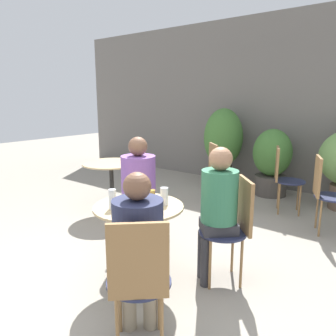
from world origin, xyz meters
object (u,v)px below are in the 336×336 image
Objects in this scene: seated_person_1 at (218,203)px; seated_person_2 at (139,185)px; bistro_chair_2 at (139,196)px; bistro_chair_4 at (283,174)px; beer_glass_1 at (164,196)px; seated_person_0 at (138,243)px; bistro_chair_5 at (218,168)px; beer_glass_0 at (151,202)px; potted_plant_0 at (223,141)px; bistro_chair_3 at (325,188)px; potted_plant_1 at (272,160)px; beer_glass_2 at (131,190)px; beer_glass_3 at (112,199)px; bistro_chair_0 at (139,276)px; bistro_chair_1 at (234,221)px; cafe_table_near at (139,228)px; cafe_table_far at (111,176)px.

seated_person_2 is (-0.94, 0.03, -0.00)m from seated_person_1.
bistro_chair_2 is at bearing -140.79° from seated_person_1.
bistro_chair_4 is 2.25m from seated_person_2.
beer_glass_1 is at bearing -75.27° from bistro_chair_2.
seated_person_1 reaches higher than seated_person_0.
seated_person_0 is at bearing -45.06° from seated_person_1.
bistro_chair_5 is 6.26× the size of beer_glass_1.
beer_glass_0 is (-0.25, 0.42, 0.12)m from seated_person_0.
potted_plant_0 is at bearing -111.64° from seated_person_0.
bistro_chair_3 is 2.19m from seated_person_2.
potted_plant_1 reaches higher than beer_glass_1.
beer_glass_1 is 0.13× the size of potted_plant_1.
seated_person_1 is 7.92× the size of beer_glass_2.
potted_plant_1 is (-1.07, 1.16, 0.03)m from bistro_chair_3.
bistro_chair_5 reaches higher than beer_glass_3.
bistro_chair_0 is at bearing -56.14° from beer_glass_0.
seated_person_1 reaches higher than beer_glass_1.
beer_glass_2 is (-0.79, -0.45, 0.24)m from bistro_chair_1.
bistro_chair_3 is 0.84× the size of potted_plant_1.
bistro_chair_2 and bistro_chair_3 have the same top height.
potted_plant_0 reaches higher than bistro_chair_3.
seated_person_1 reaches higher than bistro_chair_4.
beer_glass_2 is at bearing -75.40° from potted_plant_0.
beer_glass_1 is at bearing -69.61° from potted_plant_0.
bistro_chair_1 is 1.16m from bistro_chair_2.
cafe_table_near is at bearing -90.00° from bistro_chair_2.
beer_glass_3 is (0.08, -0.29, 0.01)m from beer_glass_2.
seated_person_1 is 0.77m from beer_glass_2.
beer_glass_1 is 0.43m from beer_glass_3.
bistro_chair_1 is 5.71× the size of beer_glass_3.
bistro_chair_2 reaches higher than beer_glass_2.
seated_person_1 is (0.04, 0.94, 0.03)m from seated_person_0.
bistro_chair_3 is at bearing 121.68° from seated_person_1.
cafe_table_near is 0.70m from seated_person_1.
bistro_chair_3 is at bearing 68.16° from beer_glass_1.
potted_plant_0 is (-0.48, 2.75, 0.27)m from bistro_chair_2.
potted_plant_0 is (-1.04, 3.36, 0.30)m from cafe_table_near.
bistro_chair_5 is (-0.57, 2.37, 0.03)m from cafe_table_near.
cafe_table_far is 0.84× the size of bistro_chair_1.
bistro_chair_0 reaches higher than beer_glass_2.
bistro_chair_3 is 1.00× the size of bistro_chair_5.
potted_plant_1 is at bearing 91.87° from cafe_table_near.
potted_plant_1 is (0.46, 0.95, 0.03)m from bistro_chair_5.
beer_glass_1 is at bearing -29.38° from cafe_table_far.
bistro_chair_1 reaches higher than cafe_table_far.
cafe_table_near is at bearing -28.83° from beer_glass_2.
bistro_chair_4 is 0.92m from bistro_chair_5.
seated_person_1 is at bearing -129.21° from bistro_chair_0.
seated_person_1 is 2.93m from potted_plant_1.
bistro_chair_2 is 6.26× the size of beer_glass_1.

